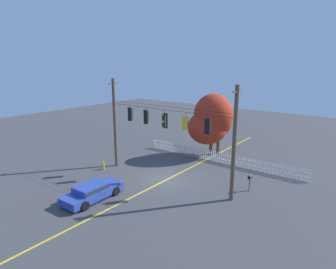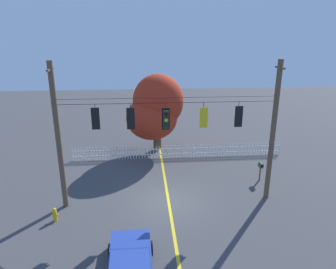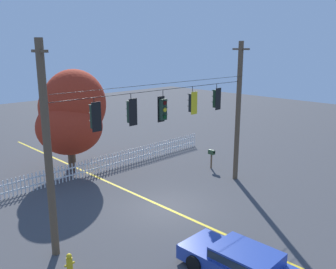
{
  "view_description": "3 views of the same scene",
  "coord_description": "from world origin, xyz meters",
  "px_view_note": "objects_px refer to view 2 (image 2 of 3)",
  "views": [
    {
      "loc": [
        14.11,
        -18.21,
        9.62
      ],
      "look_at": [
        0.42,
        -0.26,
        4.04
      ],
      "focal_mm": 31.64,
      "sensor_mm": 36.0,
      "label": 1
    },
    {
      "loc": [
        -1.36,
        -15.88,
        9.32
      ],
      "look_at": [
        -0.05,
        -0.21,
        4.22
      ],
      "focal_mm": 32.68,
      "sensor_mm": 36.0,
      "label": 2
    },
    {
      "loc": [
        -11.6,
        -12.1,
        7.88
      ],
      "look_at": [
        0.04,
        -0.15,
        3.8
      ],
      "focal_mm": 38.77,
      "sensor_mm": 36.0,
      "label": 3
    }
  ],
  "objects_px": {
    "autumn_maple_near_fence": "(154,109)",
    "fire_hydrant": "(55,214)",
    "traffic_signal_southbound_primary": "(238,116)",
    "parked_car": "(130,268)",
    "traffic_signal_eastbound_side": "(203,117)",
    "traffic_signal_northbound_primary": "(131,118)",
    "traffic_signal_northbound_secondary": "(96,118)",
    "roadside_mailbox": "(261,166)",
    "autumn_maple_mid": "(157,104)",
    "traffic_signal_westbound_side": "(166,119)"
  },
  "relations": [
    {
      "from": "traffic_signal_southbound_primary",
      "to": "autumn_maple_near_fence",
      "type": "xyz_separation_m",
      "value": [
        -4.28,
        8.08,
        -1.41
      ]
    },
    {
      "from": "autumn_maple_near_fence",
      "to": "fire_hydrant",
      "type": "height_order",
      "value": "autumn_maple_near_fence"
    },
    {
      "from": "parked_car",
      "to": "fire_hydrant",
      "type": "relative_size",
      "value": 6.25
    },
    {
      "from": "traffic_signal_northbound_primary",
      "to": "fire_hydrant",
      "type": "height_order",
      "value": "traffic_signal_northbound_primary"
    },
    {
      "from": "autumn_maple_mid",
      "to": "fire_hydrant",
      "type": "xyz_separation_m",
      "value": [
        -5.94,
        -10.48,
        -3.52
      ]
    },
    {
      "from": "parked_car",
      "to": "roadside_mailbox",
      "type": "xyz_separation_m",
      "value": [
        8.37,
        8.21,
        0.44
      ]
    },
    {
      "from": "traffic_signal_northbound_secondary",
      "to": "traffic_signal_northbound_primary",
      "type": "xyz_separation_m",
      "value": [
        1.84,
        0.0,
        -0.04
      ]
    },
    {
      "from": "autumn_maple_mid",
      "to": "parked_car",
      "type": "bearing_deg",
      "value": -96.93
    },
    {
      "from": "traffic_signal_eastbound_side",
      "to": "traffic_signal_southbound_primary",
      "type": "bearing_deg",
      "value": -0.01
    },
    {
      "from": "traffic_signal_eastbound_side",
      "to": "parked_car",
      "type": "distance_m",
      "value": 8.45
    },
    {
      "from": "traffic_signal_northbound_primary",
      "to": "parked_car",
      "type": "distance_m",
      "value": 7.5
    },
    {
      "from": "traffic_signal_northbound_secondary",
      "to": "parked_car",
      "type": "relative_size",
      "value": 0.29
    },
    {
      "from": "parked_car",
      "to": "fire_hydrant",
      "type": "bearing_deg",
      "value": 132.21
    },
    {
      "from": "traffic_signal_eastbound_side",
      "to": "autumn_maple_near_fence",
      "type": "distance_m",
      "value": 8.53
    },
    {
      "from": "traffic_signal_westbound_side",
      "to": "autumn_maple_mid",
      "type": "xyz_separation_m",
      "value": [
        -0.06,
        9.02,
        -1.13
      ]
    },
    {
      "from": "traffic_signal_northbound_secondary",
      "to": "traffic_signal_southbound_primary",
      "type": "bearing_deg",
      "value": 0.0
    },
    {
      "from": "autumn_maple_mid",
      "to": "traffic_signal_southbound_primary",
      "type": "bearing_deg",
      "value": -65.99
    },
    {
      "from": "fire_hydrant",
      "to": "traffic_signal_northbound_primary",
      "type": "bearing_deg",
      "value": 19.38
    },
    {
      "from": "traffic_signal_northbound_secondary",
      "to": "autumn_maple_near_fence",
      "type": "relative_size",
      "value": 0.21
    },
    {
      "from": "traffic_signal_westbound_side",
      "to": "autumn_maple_mid",
      "type": "relative_size",
      "value": 0.26
    },
    {
      "from": "autumn_maple_near_fence",
      "to": "traffic_signal_eastbound_side",
      "type": "bearing_deg",
      "value": -73.83
    },
    {
      "from": "autumn_maple_mid",
      "to": "parked_car",
      "type": "xyz_separation_m",
      "value": [
        -1.82,
        -15.01,
        -3.28
      ]
    },
    {
      "from": "traffic_signal_northbound_primary",
      "to": "autumn_maple_mid",
      "type": "distance_m",
      "value": 9.3
    },
    {
      "from": "traffic_signal_southbound_primary",
      "to": "parked_car",
      "type": "bearing_deg",
      "value": -134.37
    },
    {
      "from": "parked_car",
      "to": "traffic_signal_westbound_side",
      "type": "bearing_deg",
      "value": 72.59
    },
    {
      "from": "traffic_signal_southbound_primary",
      "to": "parked_car",
      "type": "distance_m",
      "value": 9.51
    },
    {
      "from": "traffic_signal_northbound_secondary",
      "to": "roadside_mailbox",
      "type": "bearing_deg",
      "value": 12.35
    },
    {
      "from": "traffic_signal_eastbound_side",
      "to": "roadside_mailbox",
      "type": "bearing_deg",
      "value": 26.64
    },
    {
      "from": "traffic_signal_northbound_secondary",
      "to": "roadside_mailbox",
      "type": "distance_m",
      "value": 11.24
    },
    {
      "from": "traffic_signal_eastbound_side",
      "to": "autumn_maple_mid",
      "type": "xyz_separation_m",
      "value": [
        -2.09,
        9.03,
        -1.23
      ]
    },
    {
      "from": "traffic_signal_eastbound_side",
      "to": "roadside_mailbox",
      "type": "relative_size",
      "value": 1.07
    },
    {
      "from": "traffic_signal_eastbound_side",
      "to": "fire_hydrant",
      "type": "distance_m",
      "value": 9.44
    },
    {
      "from": "traffic_signal_eastbound_side",
      "to": "traffic_signal_southbound_primary",
      "type": "xyz_separation_m",
      "value": [
        1.93,
        -0.0,
        0.02
      ]
    },
    {
      "from": "traffic_signal_northbound_secondary",
      "to": "fire_hydrant",
      "type": "bearing_deg",
      "value": -147.54
    },
    {
      "from": "traffic_signal_northbound_primary",
      "to": "autumn_maple_near_fence",
      "type": "distance_m",
      "value": 8.35
    },
    {
      "from": "traffic_signal_westbound_side",
      "to": "autumn_maple_near_fence",
      "type": "xyz_separation_m",
      "value": [
        -0.31,
        8.06,
        -1.29
      ]
    },
    {
      "from": "fire_hydrant",
      "to": "traffic_signal_northbound_secondary",
      "type": "bearing_deg",
      "value": 32.46
    },
    {
      "from": "traffic_signal_eastbound_side",
      "to": "traffic_signal_northbound_primary",
      "type": "bearing_deg",
      "value": -180.0
    },
    {
      "from": "traffic_signal_southbound_primary",
      "to": "fire_hydrant",
      "type": "relative_size",
      "value": 1.88
    },
    {
      "from": "traffic_signal_northbound_primary",
      "to": "autumn_maple_mid",
      "type": "relative_size",
      "value": 0.24
    },
    {
      "from": "traffic_signal_northbound_primary",
      "to": "fire_hydrant",
      "type": "relative_size",
      "value": 1.86
    },
    {
      "from": "traffic_signal_northbound_secondary",
      "to": "roadside_mailbox",
      "type": "xyz_separation_m",
      "value": [
        10.21,
        2.24,
        -4.13
      ]
    },
    {
      "from": "autumn_maple_mid",
      "to": "parked_car",
      "type": "height_order",
      "value": "autumn_maple_mid"
    },
    {
      "from": "traffic_signal_northbound_primary",
      "to": "fire_hydrant",
      "type": "distance_m",
      "value": 6.46
    },
    {
      "from": "traffic_signal_southbound_primary",
      "to": "traffic_signal_eastbound_side",
      "type": "bearing_deg",
      "value": 179.99
    },
    {
      "from": "traffic_signal_westbound_side",
      "to": "traffic_signal_southbound_primary",
      "type": "height_order",
      "value": "same"
    },
    {
      "from": "roadside_mailbox",
      "to": "parked_car",
      "type": "bearing_deg",
      "value": -135.54
    },
    {
      "from": "traffic_signal_eastbound_side",
      "to": "autumn_maple_mid",
      "type": "relative_size",
      "value": 0.24
    },
    {
      "from": "traffic_signal_northbound_primary",
      "to": "autumn_maple_near_fence",
      "type": "height_order",
      "value": "autumn_maple_near_fence"
    },
    {
      "from": "traffic_signal_northbound_primary",
      "to": "traffic_signal_eastbound_side",
      "type": "distance_m",
      "value": 3.92
    }
  ]
}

